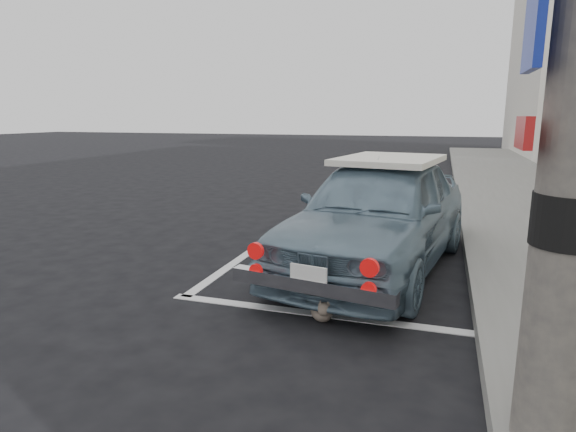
% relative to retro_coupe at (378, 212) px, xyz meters
% --- Properties ---
extents(ground, '(80.00, 80.00, 0.00)m').
position_rel_retro_coupe_xyz_m(ground, '(-0.78, -1.08, -0.67)').
color(ground, black).
rests_on(ground, ground).
extents(building_far, '(3.50, 10.00, 8.00)m').
position_rel_retro_coupe_xyz_m(building_far, '(5.57, 18.92, 3.33)').
color(building_far, beige).
rests_on(building_far, ground).
extents(pline_rear, '(3.00, 0.12, 0.01)m').
position_rel_retro_coupe_xyz_m(pline_rear, '(-0.28, -1.58, -0.67)').
color(pline_rear, silver).
rests_on(pline_rear, ground).
extents(pline_front, '(3.00, 0.12, 0.01)m').
position_rel_retro_coupe_xyz_m(pline_front, '(-0.28, 5.42, -0.67)').
color(pline_front, silver).
rests_on(pline_front, ground).
extents(pline_side, '(0.12, 7.00, 0.01)m').
position_rel_retro_coupe_xyz_m(pline_side, '(-1.68, 1.92, -0.67)').
color(pline_side, silver).
rests_on(pline_side, ground).
extents(retro_coupe, '(2.19, 4.10, 1.32)m').
position_rel_retro_coupe_xyz_m(retro_coupe, '(0.00, 0.00, 0.00)').
color(retro_coupe, slate).
rests_on(retro_coupe, ground).
extents(cat, '(0.30, 0.44, 0.24)m').
position_rel_retro_coupe_xyz_m(cat, '(-0.25, -1.70, -0.56)').
color(cat, '#685A4F').
rests_on(cat, ground).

